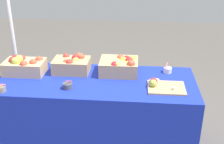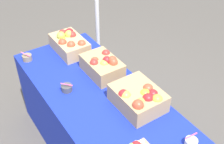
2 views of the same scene
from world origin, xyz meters
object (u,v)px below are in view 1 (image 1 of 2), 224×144
Objects in this scene: sample_bowl_far at (68,86)px; sample_bowl_mid at (1,89)px; cutting_board_front at (162,86)px; tent_pole at (11,24)px; apple_crate_right at (120,66)px; apple_crate_left at (24,65)px; sample_bowl_near at (168,70)px; apple_crate_middle at (72,64)px.

sample_bowl_mid is at bearing -169.22° from sample_bowl_far.
tent_pole is at bearing 157.37° from cutting_board_front.
tent_pole is (-1.25, 0.40, 0.28)m from apple_crate_right.
sample_bowl_near is at bearing 5.51° from apple_crate_left.
sample_bowl_far is at bearing -155.61° from sample_bowl_near.
sample_bowl_near is at bearing 24.39° from sample_bowl_far.
sample_bowl_near is at bearing 77.50° from cutting_board_front.
tent_pole reaches higher than sample_bowl_far.
sample_bowl_near is 1.02m from sample_bowl_far.
tent_pole reaches higher than cutting_board_front.
sample_bowl_near is at bearing 19.44° from sample_bowl_mid.
sample_bowl_far is (0.03, -0.36, -0.06)m from apple_crate_middle.
apple_crate_middle is 0.93m from cutting_board_front.
apple_crate_middle is at bearing 162.47° from cutting_board_front.
sample_bowl_mid is at bearing -75.96° from tent_pole.
sample_bowl_near is (1.44, 0.14, -0.06)m from apple_crate_left.
tent_pole is (-1.65, 0.69, 0.34)m from cutting_board_front.
apple_crate_right is 1.34m from tent_pole.
tent_pole is at bearing 104.04° from sample_bowl_mid.
sample_bowl_near is 1.79m from tent_pole.
tent_pole is at bearing 168.82° from sample_bowl_near.
apple_crate_left is at bearing -171.30° from apple_crate_middle.
cutting_board_front is at bearing -8.65° from apple_crate_left.
sample_bowl_mid is at bearing -155.42° from apple_crate_right.
apple_crate_middle reaches higher than sample_bowl_far.
sample_bowl_far is 1.15m from tent_pole.
sample_bowl_mid is (-1.43, -0.19, 0.01)m from cutting_board_front.
apple_crate_left is 3.94× the size of sample_bowl_near.
apple_crate_right is 1.12× the size of cutting_board_front.
apple_crate_right is 0.17× the size of tent_pole.
apple_crate_middle is (0.47, 0.07, -0.00)m from apple_crate_left.
apple_crate_middle is 0.16× the size of tent_pole.
apple_crate_left is 0.48m from apple_crate_middle.
apple_crate_right is 0.49m from cutting_board_front.
tent_pole is (-0.29, 0.48, 0.28)m from apple_crate_left.
apple_crate_right is 3.74× the size of sample_bowl_near.
apple_crate_right reaches higher than cutting_board_front.
sample_bowl_mid is at bearing -160.56° from sample_bowl_near.
sample_bowl_near is (0.96, 0.07, -0.05)m from apple_crate_middle.
apple_crate_right is at bearing 144.47° from cutting_board_front.
cutting_board_front is 3.34× the size of sample_bowl_near.
apple_crate_middle is 0.96× the size of apple_crate_right.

